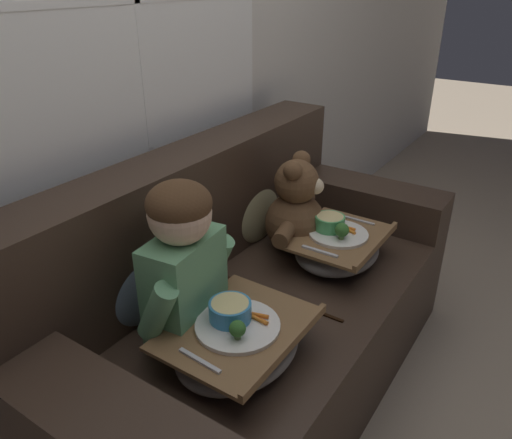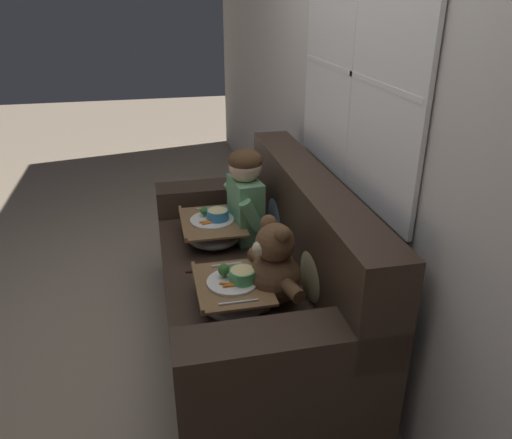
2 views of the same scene
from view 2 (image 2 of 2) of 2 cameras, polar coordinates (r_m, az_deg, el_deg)
name	(u,v)px [view 2 (image 2 of 2)]	position (r m, az deg, el deg)	size (l,w,h in m)	color
ground_plane	(249,338)	(2.88, -0.78, -13.37)	(14.00, 14.00, 0.00)	tan
wall_back_with_window	(359,100)	(2.47, 11.74, 13.27)	(8.00, 0.08, 2.60)	beige
couch	(260,285)	(2.69, 0.48, -7.48)	(1.79, 0.88, 0.93)	#38281E
throw_pillow_behind_child	(280,208)	(2.89, 2.81, 1.35)	(0.35, 0.17, 0.36)	slate
throw_pillow_behind_teddy	(318,265)	(2.31, 7.11, -5.16)	(0.36, 0.17, 0.37)	tan
child_figure	(245,190)	(2.80, -1.23, 3.35)	(0.39, 0.20, 0.53)	#66A370
teddy_bear	(274,268)	(2.25, 2.03, -5.61)	(0.44, 0.32, 0.41)	brown
lap_tray_child	(212,229)	(2.86, -5.00, -1.09)	(0.44, 0.35, 0.19)	slate
lap_tray_teddy	(233,293)	(2.27, -2.67, -8.34)	(0.41, 0.33, 0.20)	slate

